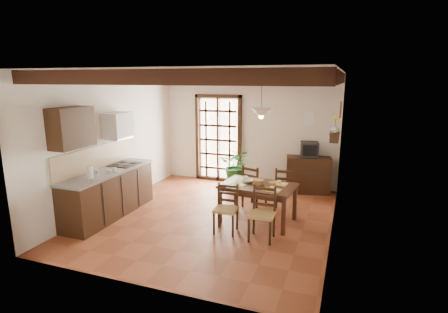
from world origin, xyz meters
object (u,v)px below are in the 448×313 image
at_px(sideboard, 308,175).
at_px(pendant_lamp, 261,112).
at_px(dining_table, 258,189).
at_px(potted_plant, 236,166).
at_px(kitchen_counter, 109,193).
at_px(chair_far_left, 254,194).
at_px(chair_far_right, 285,198).
at_px(chair_near_left, 226,217).
at_px(chair_near_right, 262,223).
at_px(crt_tv, 309,149).

relative_size(sideboard, pendant_lamp, 1.21).
relative_size(dining_table, potted_plant, 0.66).
height_order(kitchen_counter, chair_far_left, kitchen_counter).
distance_m(chair_far_right, pendant_lamp, 1.91).
relative_size(dining_table, chair_near_left, 1.67).
xyz_separation_m(kitchen_counter, chair_far_right, (3.26, 1.36, -0.17)).
bearing_deg(dining_table, chair_near_right, -64.05).
xyz_separation_m(dining_table, chair_far_right, (0.41, 0.65, -0.34)).
bearing_deg(crt_tv, potted_plant, 179.71).
relative_size(kitchen_counter, chair_far_right, 2.35).
xyz_separation_m(chair_near_left, pendant_lamp, (0.41, 0.75, 1.81)).
relative_size(kitchen_counter, sideboard, 2.20).
xyz_separation_m(kitchen_counter, sideboard, (3.53, 2.83, -0.04)).
xyz_separation_m(kitchen_counter, chair_near_right, (3.11, -0.02, -0.19)).
bearing_deg(chair_near_right, chair_near_left, 172.86).
bearing_deg(chair_far_right, pendant_lamp, 46.08).
relative_size(kitchen_counter, crt_tv, 4.87).
relative_size(chair_near_right, chair_far_left, 0.99).
distance_m(sideboard, crt_tv, 0.62).
distance_m(chair_near_right, chair_far_left, 1.54).
height_order(dining_table, chair_far_right, chair_far_right).
xyz_separation_m(chair_near_left, chair_far_left, (0.14, 1.37, 0.02)).
relative_size(chair_near_right, chair_far_right, 0.94).
height_order(chair_far_left, potted_plant, potted_plant).
height_order(kitchen_counter, chair_near_left, kitchen_counter).
bearing_deg(chair_near_left, chair_near_right, -10.19).
bearing_deg(crt_tv, kitchen_counter, -152.27).
bearing_deg(chair_far_left, sideboard, -104.52).
bearing_deg(chair_far_right, chair_far_left, -13.20).
xyz_separation_m(potted_plant, pendant_lamp, (1.01, -1.70, 1.51)).
height_order(sideboard, potted_plant, potted_plant).
height_order(dining_table, sideboard, sideboard).
relative_size(chair_near_left, chair_near_right, 0.95).
bearing_deg(chair_far_right, chair_near_right, 76.64).
distance_m(chair_near_right, potted_plant, 2.84).
xyz_separation_m(sideboard, potted_plant, (-1.70, -0.32, 0.14)).
bearing_deg(chair_near_right, chair_far_right, 82.58).
xyz_separation_m(chair_far_left, pendant_lamp, (0.27, -0.62, 1.79)).
relative_size(chair_near_left, potted_plant, 0.40).
height_order(chair_far_left, pendant_lamp, pendant_lamp).
distance_m(chair_near_left, chair_far_right, 1.54).
height_order(chair_near_right, chair_far_right, chair_far_right).
bearing_deg(kitchen_counter, dining_table, 13.93).
bearing_deg(potted_plant, pendant_lamp, -59.20).
xyz_separation_m(chair_near_right, potted_plant, (-1.27, 2.52, 0.29)).
xyz_separation_m(kitchen_counter, chair_near_left, (2.43, 0.05, -0.20)).
bearing_deg(dining_table, chair_near_left, -116.20).
height_order(kitchen_counter, dining_table, kitchen_counter).
bearing_deg(chair_far_right, kitchen_counter, 15.49).
relative_size(chair_near_right, sideboard, 0.89).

